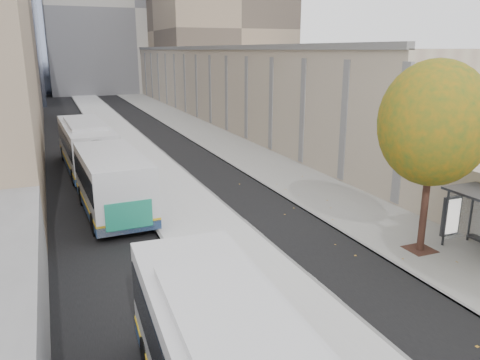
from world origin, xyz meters
TOP-DOWN VIEW (x-y plane):
  - bus_platform at (-3.88, 35.00)m, footprint 4.25×150.00m
  - sidewalk at (4.12, 35.00)m, footprint 4.75×150.00m
  - building_tan at (15.50, 64.00)m, footprint 18.00×92.00m
  - building_far_block at (6.00, 96.00)m, footprint 30.00×18.00m
  - tree_c at (3.60, 13.00)m, footprint 4.20×4.20m
  - bus_far at (-7.58, 27.90)m, footprint 3.54×18.96m
  - distant_car at (-7.61, 51.46)m, footprint 2.35×4.17m

SIDE VIEW (x-z plane):
  - sidewalk at x=4.12m, z-range 0.00..0.08m
  - bus_platform at x=-3.88m, z-range 0.00..0.15m
  - distant_car at x=-7.61m, z-range 0.00..1.34m
  - bus_far at x=-7.58m, z-range 0.15..3.29m
  - building_tan at x=15.50m, z-range 0.00..8.00m
  - tree_c at x=3.60m, z-range 1.61..8.89m
  - building_far_block at x=6.00m, z-range 0.00..30.00m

